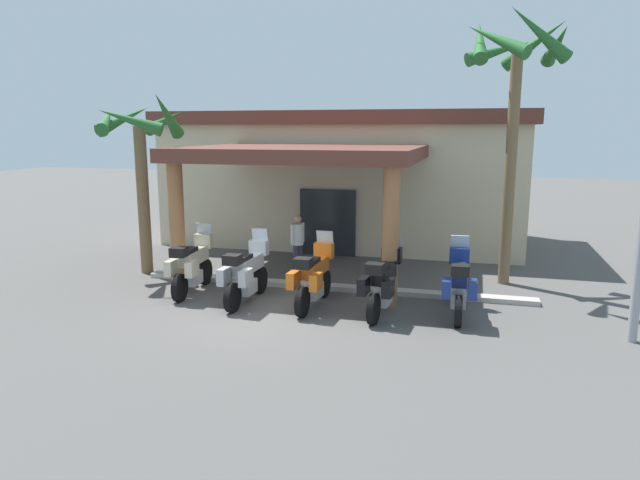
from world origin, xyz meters
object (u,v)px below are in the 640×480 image
(motel_building, at_px, (345,176))
(motorcycle_blue, at_px, (459,284))
(motorcycle_orange, at_px, (313,277))
(motorcycle_silver, at_px, (246,273))
(pedestrian, at_px, (298,240))
(palm_tree_roadside, at_px, (140,143))
(motorcycle_cream, at_px, (192,265))
(motorcycle_black, at_px, (383,283))
(palm_tree_near_portico, at_px, (516,75))

(motel_building, bearing_deg, motorcycle_blue, -61.31)
(motel_building, height_order, motorcycle_orange, motel_building)
(motorcycle_silver, relative_size, motorcycle_blue, 1.00)
(pedestrian, relative_size, palm_tree_roadside, 0.33)
(pedestrian, bearing_deg, motorcycle_cream, -102.82)
(pedestrian, xyz_separation_m, palm_tree_roadside, (-4.13, -0.99, 2.64))
(motorcycle_cream, bearing_deg, pedestrian, -41.53)
(motorcycle_silver, xyz_separation_m, palm_tree_roadside, (-3.80, 1.93, 2.89))
(motel_building, relative_size, motorcycle_orange, 5.62)
(motorcycle_silver, bearing_deg, motorcycle_orange, -85.03)
(palm_tree_roadside, bearing_deg, motorcycle_cream, -34.55)
(motorcycle_silver, bearing_deg, pedestrian, -4.78)
(motorcycle_black, relative_size, palm_tree_near_portico, 0.33)
(motorcycle_black, xyz_separation_m, motorcycle_blue, (1.59, 0.31, 0.00))
(motorcycle_orange, relative_size, palm_tree_roadside, 0.44)
(motorcycle_black, bearing_deg, motel_building, 23.60)
(motorcycle_blue, bearing_deg, motorcycle_orange, 91.73)
(motorcycle_orange, height_order, palm_tree_near_portico, palm_tree_near_portico)
(motel_building, relative_size, palm_tree_near_portico, 1.84)
(motel_building, height_order, motorcycle_silver, motel_building)
(motel_building, distance_m, motorcycle_blue, 8.93)
(motorcycle_cream, relative_size, motorcycle_black, 1.00)
(palm_tree_roadside, bearing_deg, motorcycle_silver, -26.89)
(motorcycle_cream, height_order, motorcycle_orange, same)
(motel_building, height_order, palm_tree_roadside, palm_tree_roadside)
(motorcycle_orange, distance_m, palm_tree_near_portico, 7.01)
(palm_tree_near_portico, bearing_deg, motel_building, 138.66)
(palm_tree_roadside, bearing_deg, motorcycle_orange, -18.80)
(motel_building, height_order, palm_tree_near_portico, palm_tree_near_portico)
(motel_building, xyz_separation_m, palm_tree_near_portico, (5.29, -4.65, 2.92))
(motorcycle_cream, distance_m, motorcycle_black, 4.78)
(pedestrian, bearing_deg, palm_tree_roadside, -142.03)
(palm_tree_roadside, bearing_deg, motorcycle_blue, -10.60)
(motel_building, relative_size, motorcycle_blue, 5.62)
(motorcycle_black, height_order, palm_tree_roadside, palm_tree_roadside)
(motel_building, relative_size, motorcycle_silver, 5.62)
(motorcycle_cream, xyz_separation_m, motorcycle_silver, (1.59, -0.40, 0.00))
(motorcycle_silver, bearing_deg, palm_tree_near_portico, -58.38)
(motorcycle_cream, distance_m, motorcycle_silver, 1.64)
(motel_building, height_order, pedestrian, motel_building)
(motel_building, bearing_deg, motorcycle_black, -71.84)
(motorcycle_silver, distance_m, motorcycle_black, 3.17)
(motel_building, distance_m, palm_tree_near_portico, 7.63)
(motel_building, height_order, motorcycle_cream, motel_building)
(motorcycle_black, xyz_separation_m, palm_tree_near_portico, (2.64, 3.35, 4.55))
(motel_building, bearing_deg, pedestrian, -92.37)
(motorcycle_cream, relative_size, palm_tree_roadside, 0.44)
(motorcycle_silver, distance_m, pedestrian, 2.95)
(motorcycle_orange, bearing_deg, motorcycle_black, -90.33)
(pedestrian, distance_m, palm_tree_near_portico, 6.98)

